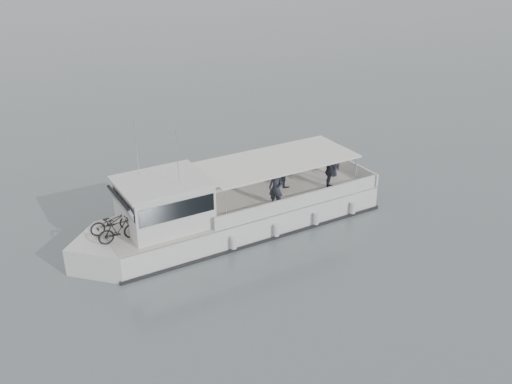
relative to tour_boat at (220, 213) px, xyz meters
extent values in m
plane|color=#515B5F|center=(0.79, -1.37, -0.95)|extent=(1400.00, 1400.00, 0.00)
cube|color=white|center=(1.15, 0.38, -0.50)|extent=(12.51, 6.92, 1.31)
cube|color=white|center=(-4.59, -1.55, -0.50)|extent=(3.11, 3.11, 1.31)
cube|color=beige|center=(1.15, 0.38, 0.16)|extent=(12.51, 6.92, 0.06)
cube|color=black|center=(1.15, 0.38, -0.90)|extent=(12.73, 7.10, 0.18)
cube|color=white|center=(2.37, 2.43, 0.46)|extent=(7.68, 2.67, 0.61)
cube|color=white|center=(3.36, -0.51, 0.46)|extent=(7.68, 2.67, 0.61)
cube|color=white|center=(6.84, 2.30, 0.46)|extent=(1.12, 3.09, 0.61)
cube|color=white|center=(-2.30, -0.77, 1.07)|extent=(3.93, 3.61, 1.82)
cube|color=black|center=(-3.78, -1.27, 1.22)|extent=(1.34, 2.57, 1.17)
cube|color=black|center=(-2.30, -0.77, 1.37)|extent=(3.75, 3.59, 0.71)
cube|color=white|center=(-2.30, -0.77, 2.02)|extent=(4.18, 3.87, 0.10)
cube|color=white|center=(2.68, 0.90, 1.82)|extent=(7.47, 5.06, 0.08)
cylinder|color=silver|center=(0.07, -1.47, 0.99)|extent=(0.08, 0.08, 1.66)
cylinder|color=silver|center=(-0.84, 1.21, 0.99)|extent=(0.08, 0.08, 1.66)
cylinder|color=silver|center=(6.19, 0.59, 0.99)|extent=(0.08, 0.08, 1.66)
cylinder|color=silver|center=(5.29, 3.27, 0.99)|extent=(0.08, 0.08, 1.66)
cylinder|color=silver|center=(-3.16, -0.11, 3.34)|extent=(0.04, 0.04, 2.62)
cylinder|color=silver|center=(-1.69, -1.32, 3.13)|extent=(0.04, 0.04, 2.22)
cylinder|color=silver|center=(0.28, -1.78, -0.45)|extent=(0.31, 0.31, 0.50)
cylinder|color=silver|center=(2.19, -1.14, -0.45)|extent=(0.31, 0.31, 0.50)
cylinder|color=silver|center=(4.10, -0.50, -0.45)|extent=(0.31, 0.31, 0.50)
cylinder|color=silver|center=(6.01, 0.15, -0.45)|extent=(0.31, 0.31, 0.50)
imported|color=black|center=(-4.34, -1.04, 0.61)|extent=(1.83, 1.12, 0.91)
imported|color=black|center=(-4.08, -1.80, 0.64)|extent=(1.66, 0.94, 0.96)
imported|color=#272A35|center=(2.39, -0.16, 1.01)|extent=(0.74, 0.67, 1.70)
imported|color=#272A35|center=(3.22, 1.82, 1.01)|extent=(0.89, 1.00, 1.70)
imported|color=#272A35|center=(5.16, 1.10, 1.01)|extent=(0.61, 1.06, 1.70)
imported|color=#272A35|center=(5.80, 2.37, 1.01)|extent=(0.78, 1.17, 1.70)
camera|label=1|loc=(-2.86, -21.13, 11.07)|focal=40.00mm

